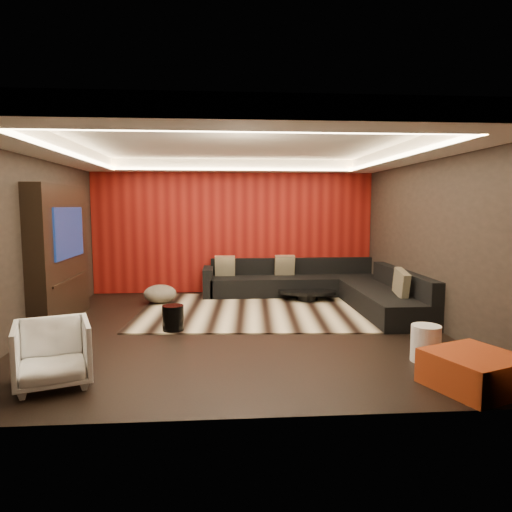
{
  "coord_description": "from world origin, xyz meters",
  "views": [
    {
      "loc": [
        -0.26,
        -6.85,
        1.87
      ],
      "look_at": [
        0.3,
        0.6,
        1.05
      ],
      "focal_mm": 32.0,
      "sensor_mm": 36.0,
      "label": 1
    }
  ],
  "objects": [
    {
      "name": "floor",
      "position": [
        0.0,
        0.0,
        -0.01
      ],
      "size": [
        6.0,
        6.0,
        0.02
      ],
      "primitive_type": "cube",
      "color": "black",
      "rests_on": "ground"
    },
    {
      "name": "ceiling",
      "position": [
        0.0,
        0.0,
        2.81
      ],
      "size": [
        6.0,
        6.0,
        0.02
      ],
      "primitive_type": "cube",
      "color": "silver",
      "rests_on": "ground"
    },
    {
      "name": "wall_back",
      "position": [
        0.0,
        3.01,
        1.4
      ],
      "size": [
        6.0,
        0.02,
        2.8
      ],
      "primitive_type": "cube",
      "color": "black",
      "rests_on": "ground"
    },
    {
      "name": "wall_left",
      "position": [
        -3.01,
        0.0,
        1.4
      ],
      "size": [
        0.02,
        6.0,
        2.8
      ],
      "primitive_type": "cube",
      "color": "black",
      "rests_on": "ground"
    },
    {
      "name": "wall_right",
      "position": [
        3.01,
        0.0,
        1.4
      ],
      "size": [
        0.02,
        6.0,
        2.8
      ],
      "primitive_type": "cube",
      "color": "black",
      "rests_on": "ground"
    },
    {
      "name": "red_feature_wall",
      "position": [
        0.0,
        2.97,
        1.4
      ],
      "size": [
        5.98,
        0.05,
        2.78
      ],
      "primitive_type": "cube",
      "color": "#6B0C0A",
      "rests_on": "ground"
    },
    {
      "name": "soffit_back",
      "position": [
        0.0,
        2.7,
        2.69
      ],
      "size": [
        6.0,
        0.6,
        0.22
      ],
      "primitive_type": "cube",
      "color": "silver",
      "rests_on": "ground"
    },
    {
      "name": "soffit_front",
      "position": [
        0.0,
        -2.7,
        2.69
      ],
      "size": [
        6.0,
        0.6,
        0.22
      ],
      "primitive_type": "cube",
      "color": "silver",
      "rests_on": "ground"
    },
    {
      "name": "soffit_left",
      "position": [
        -2.7,
        0.0,
        2.69
      ],
      "size": [
        0.6,
        4.8,
        0.22
      ],
      "primitive_type": "cube",
      "color": "silver",
      "rests_on": "ground"
    },
    {
      "name": "soffit_right",
      "position": [
        2.7,
        0.0,
        2.69
      ],
      "size": [
        0.6,
        4.8,
        0.22
      ],
      "primitive_type": "cube",
      "color": "silver",
      "rests_on": "ground"
    },
    {
      "name": "cove_back",
      "position": [
        0.0,
        2.36,
        2.6
      ],
      "size": [
        4.8,
        0.08,
        0.04
      ],
      "primitive_type": "cube",
      "color": "#FFD899",
      "rests_on": "ground"
    },
    {
      "name": "cove_front",
      "position": [
        0.0,
        -2.36,
        2.6
      ],
      "size": [
        4.8,
        0.08,
        0.04
      ],
      "primitive_type": "cube",
      "color": "#FFD899",
      "rests_on": "ground"
    },
    {
      "name": "cove_left",
      "position": [
        -2.36,
        0.0,
        2.6
      ],
      "size": [
        0.08,
        4.8,
        0.04
      ],
      "primitive_type": "cube",
      "color": "#FFD899",
      "rests_on": "ground"
    },
    {
      "name": "cove_right",
      "position": [
        2.36,
        0.0,
        2.6
      ],
      "size": [
        0.08,
        4.8,
        0.04
      ],
      "primitive_type": "cube",
      "color": "#FFD899",
      "rests_on": "ground"
    },
    {
      "name": "tv_surround",
      "position": [
        -2.85,
        0.6,
        1.1
      ],
      "size": [
        0.3,
        2.0,
        2.2
      ],
      "primitive_type": "cube",
      "color": "black",
      "rests_on": "ground"
    },
    {
      "name": "tv_screen",
      "position": [
        -2.69,
        0.6,
        1.45
      ],
      "size": [
        0.04,
        1.3,
        0.8
      ],
      "primitive_type": "cube",
      "color": "black",
      "rests_on": "ground"
    },
    {
      "name": "tv_shelf",
      "position": [
        -2.69,
        0.6,
        0.7
      ],
      "size": [
        0.04,
        1.6,
        0.04
      ],
      "primitive_type": "cube",
      "color": "black",
      "rests_on": "ground"
    },
    {
      "name": "rug",
      "position": [
        0.3,
        1.14,
        0.01
      ],
      "size": [
        4.19,
        3.26,
        0.02
      ],
      "primitive_type": "cube",
      "rotation": [
        0.0,
        0.0,
        -0.07
      ],
      "color": "beige",
      "rests_on": "floor"
    },
    {
      "name": "coffee_table",
      "position": [
        1.41,
        1.92,
        0.12
      ],
      "size": [
        1.33,
        1.33,
        0.19
      ],
      "primitive_type": "cylinder",
      "rotation": [
        0.0,
        0.0,
        -0.17
      ],
      "color": "black",
      "rests_on": "rug"
    },
    {
      "name": "drum_stool",
      "position": [
        -1.0,
        -0.11,
        0.21
      ],
      "size": [
        0.36,
        0.36,
        0.38
      ],
      "primitive_type": "cylinder",
      "rotation": [
        0.0,
        0.0,
        -0.14
      ],
      "color": "black",
      "rests_on": "rug"
    },
    {
      "name": "striped_pouf",
      "position": [
        -1.45,
        1.89,
        0.19
      ],
      "size": [
        0.74,
        0.74,
        0.34
      ],
      "primitive_type": "ellipsoid",
      "rotation": [
        0.0,
        0.0,
        0.21
      ],
      "color": "#C1B295",
      "rests_on": "rug"
    },
    {
      "name": "white_side_table",
      "position": [
        2.19,
        -1.66,
        0.22
      ],
      "size": [
        0.43,
        0.43,
        0.44
      ],
      "primitive_type": "cylinder",
      "rotation": [
        0.0,
        0.0,
        0.27
      ],
      "color": "white",
      "rests_on": "floor"
    },
    {
      "name": "orange_ottoman",
      "position": [
        2.32,
        -2.5,
        0.18
      ],
      "size": [
        1.07,
        1.07,
        0.37
      ],
      "primitive_type": "cube",
      "rotation": [
        0.0,
        0.0,
        0.37
      ],
      "color": "#AF3816",
      "rests_on": "floor"
    },
    {
      "name": "armchair",
      "position": [
        -2.03,
        -2.09,
        0.34
      ],
      "size": [
        0.95,
        0.96,
        0.69
      ],
      "primitive_type": "imported",
      "rotation": [
        0.0,
        0.0,
        0.35
      ],
      "color": "white",
      "rests_on": "floor"
    },
    {
      "name": "sectional_sofa",
      "position": [
        1.73,
        1.86,
        0.26
      ],
      "size": [
        3.65,
        3.5,
        0.75
      ],
      "color": "black",
      "rests_on": "floor"
    },
    {
      "name": "throw_pillows",
      "position": [
        1.17,
        1.87,
        0.62
      ],
      "size": [
        3.12,
        2.76,
        0.5
      ],
      "color": "#C5B790",
      "rests_on": "sectional_sofa"
    }
  ]
}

